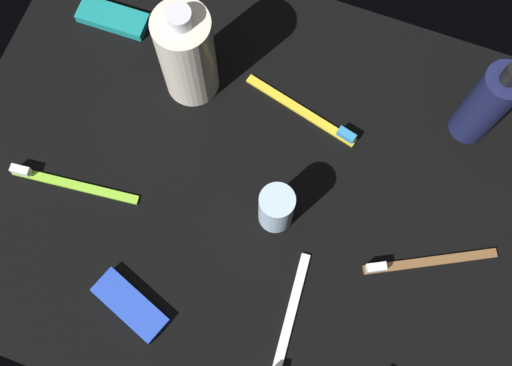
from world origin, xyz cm
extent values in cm
cube|color=black|center=(0.00, 0.00, -0.60)|extent=(84.00, 64.00, 1.20)
cylinder|color=#1A1E47|center=(-24.91, -19.04, 7.54)|extent=(5.37, 5.37, 15.08)
cylinder|color=black|center=(-24.91, -19.04, 16.48)|extent=(2.20, 2.20, 2.80)
cylinder|color=silver|center=(14.09, -11.95, 8.18)|extent=(7.55, 7.55, 16.36)
cylinder|color=silver|center=(14.09, -11.95, 17.46)|extent=(3.20, 3.20, 2.20)
cylinder|color=silver|center=(-3.79, 2.72, 4.42)|extent=(4.61, 4.61, 8.85)
cube|color=#8CD133|center=(23.49, 8.12, 0.45)|extent=(18.02, 3.16, 0.90)
cube|color=white|center=(30.94, 8.94, 1.50)|extent=(2.70, 1.38, 1.20)
cube|color=white|center=(-10.12, 15.21, 0.45)|extent=(2.65, 18.04, 0.90)
cube|color=brown|center=(-25.17, 1.47, 0.45)|extent=(16.50, 9.42, 0.90)
cube|color=white|center=(-18.53, 4.96, 1.50)|extent=(2.81, 2.18, 1.20)
cube|color=yellow|center=(-1.96, -13.11, 0.45)|extent=(17.75, 5.55, 0.90)
cube|color=#338CCC|center=(-9.24, -11.28, 1.50)|extent=(2.79, 1.70, 1.20)
cube|color=teal|center=(28.96, -17.30, 0.75)|extent=(10.50, 4.26, 1.50)
cube|color=blue|center=(9.83, 20.46, 0.75)|extent=(11.14, 7.39, 1.50)
camera|label=1|loc=(-8.13, 22.16, 83.22)|focal=44.16mm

